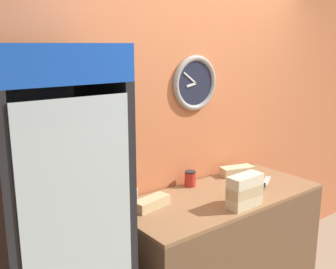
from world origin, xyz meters
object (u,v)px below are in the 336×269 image
object	(u,v)px
sandwich_flat_left	(151,203)
condiment_jar	(190,179)
sandwich_stack_top	(245,180)
napkin_dispenser	(128,197)
sandwich_stack_bottom	(244,201)
beverage_cooler	(51,217)
chefs_knife	(264,184)
sandwich_flat_right	(237,171)
sandwich_stack_middle	(245,191)

from	to	relation	value
sandwich_flat_left	condiment_jar	world-z (taller)	condiment_jar
sandwich_stack_top	napkin_dispenser	xyz separation A→B (m)	(-0.61, 0.51, -0.13)
sandwich_stack_bottom	condiment_jar	xyz separation A→B (m)	(-0.03, 0.52, 0.02)
beverage_cooler	sandwich_stack_top	xyz separation A→B (m)	(1.22, -0.32, 0.03)
sandwich_flat_left	chefs_knife	xyz separation A→B (m)	(0.95, -0.19, -0.03)
sandwich_stack_bottom	sandwich_flat_left	distance (m)	0.63
sandwich_stack_top	chefs_knife	bearing A→B (deg)	22.42
beverage_cooler	sandwich_flat_right	bearing A→B (deg)	5.60
beverage_cooler	condiment_jar	xyz separation A→B (m)	(1.19, 0.21, -0.09)
sandwich_stack_bottom	sandwich_stack_middle	size ratio (longest dim) A/B	1.00
chefs_knife	condiment_jar	bearing A→B (deg)	144.18
sandwich_stack_middle	sandwich_flat_right	xyz separation A→B (m)	(0.45, 0.48, -0.08)
sandwich_flat_right	napkin_dispenser	xyz separation A→B (m)	(-1.06, 0.03, 0.02)
sandwich_stack_top	sandwich_flat_left	size ratio (longest dim) A/B	0.93
sandwich_stack_top	sandwich_flat_right	world-z (taller)	sandwich_stack_top
sandwich_stack_top	chefs_knife	distance (m)	0.51
sandwich_flat_left	sandwich_flat_right	world-z (taller)	sandwich_flat_right
sandwich_stack_middle	napkin_dispenser	size ratio (longest dim) A/B	2.16
sandwich_stack_middle	napkin_dispenser	world-z (taller)	sandwich_stack_middle
sandwich_stack_middle	sandwich_flat_left	xyz separation A→B (m)	(-0.51, 0.37, -0.08)
sandwich_stack_middle	beverage_cooler	bearing A→B (deg)	165.50
sandwich_flat_right	chefs_knife	xyz separation A→B (m)	(-0.01, -0.30, -0.03)
condiment_jar	sandwich_stack_middle	bearing A→B (deg)	-86.89
sandwich_stack_middle	napkin_dispenser	bearing A→B (deg)	140.08
chefs_knife	napkin_dispenser	size ratio (longest dim) A/B	2.55
sandwich_flat_left	chefs_knife	bearing A→B (deg)	-11.22
sandwich_stack_middle	sandwich_flat_right	size ratio (longest dim) A/B	0.87
beverage_cooler	sandwich_flat_right	size ratio (longest dim) A/B	6.72
sandwich_stack_middle	chefs_knife	size ratio (longest dim) A/B	0.85
sandwich_stack_bottom	sandwich_stack_top	distance (m)	0.15
beverage_cooler	napkin_dispenser	xyz separation A→B (m)	(0.61, 0.19, -0.09)
beverage_cooler	sandwich_stack_bottom	distance (m)	1.26
sandwich_stack_bottom	sandwich_flat_left	bearing A→B (deg)	143.74
beverage_cooler	condiment_jar	distance (m)	1.21
sandwich_stack_middle	condiment_jar	xyz separation A→B (m)	(-0.03, 0.52, -0.05)
condiment_jar	sandwich_flat_right	bearing A→B (deg)	-5.17
sandwich_flat_left	napkin_dispenser	distance (m)	0.17
napkin_dispenser	sandwich_flat_right	bearing A→B (deg)	-1.54
sandwich_flat_left	sandwich_flat_right	xyz separation A→B (m)	(0.96, 0.11, 0.00)
sandwich_stack_bottom	chefs_knife	size ratio (longest dim) A/B	0.85
sandwich_stack_bottom	condiment_jar	size ratio (longest dim) A/B	2.15
beverage_cooler	sandwich_flat_left	xyz separation A→B (m)	(0.71, 0.06, -0.12)
sandwich_flat_right	sandwich_stack_middle	bearing A→B (deg)	-133.49
napkin_dispenser	condiment_jar	bearing A→B (deg)	1.50
chefs_knife	condiment_jar	xyz separation A→B (m)	(-0.47, 0.34, 0.05)
sandwich_stack_top	sandwich_stack_bottom	bearing A→B (deg)	180.00
chefs_knife	beverage_cooler	bearing A→B (deg)	175.44
sandwich_stack_bottom	sandwich_flat_right	bearing A→B (deg)	46.51
beverage_cooler	sandwich_stack_top	distance (m)	1.26
sandwich_flat_right	napkin_dispenser	distance (m)	1.06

